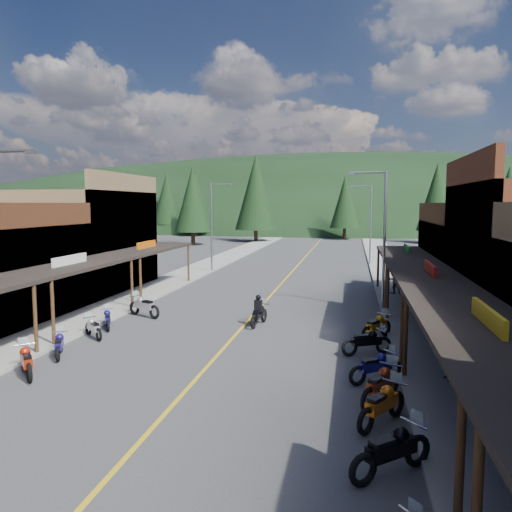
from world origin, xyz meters
The scene contains 34 objects.
ground centered at (0.00, 0.00, 0.00)m, with size 220.00×220.00×0.00m, color #38383A.
centerline centered at (0.00, 20.00, 0.01)m, with size 0.15×90.00×0.01m, color gold.
sidewalk_west centered at (-8.70, 20.00, 0.07)m, with size 3.40×94.00×0.15m, color gray.
sidewalk_east centered at (8.70, 20.00, 0.07)m, with size 3.40×94.00×0.15m, color gray.
shop_west_3 centered at (-13.78, 11.30, 3.52)m, with size 10.90×10.20×8.20m.
shop_east_3 centered at (13.75, 11.30, 2.53)m, with size 10.90×10.20×6.20m.
streetlight_1 centered at (-6.95, 22.00, 4.46)m, with size 2.16×0.18×8.00m.
streetlight_2 centered at (6.95, 8.00, 4.46)m, with size 2.16×0.18×8.00m.
streetlight_3 centered at (6.95, 30.00, 4.46)m, with size 2.16×0.18×8.00m.
ridge_hill centered at (0.00, 135.00, 0.00)m, with size 310.00×140.00×60.00m, color black.
pine_0 centered at (-40.00, 62.00, 6.48)m, with size 5.04×5.04×11.00m.
pine_1 centered at (-24.00, 70.00, 7.24)m, with size 5.88×5.88×12.50m.
pine_2 centered at (-10.00, 58.00, 7.99)m, with size 6.72×6.72×14.00m.
pine_3 centered at (4.00, 66.00, 6.48)m, with size 5.04×5.04×11.00m.
pine_4 centered at (18.00, 60.00, 7.24)m, with size 5.88×5.88×12.50m.
pine_7 centered at (-32.00, 76.00, 7.24)m, with size 5.88×5.88×12.50m.
pine_8 centered at (-22.00, 40.00, 5.98)m, with size 4.48×4.48×10.00m.
pine_9 centered at (24.00, 45.00, 6.38)m, with size 4.93×4.93×10.80m.
pine_10 centered at (-18.00, 50.00, 6.78)m, with size 5.38×5.38×11.60m.
pine_11 centered at (20.00, 38.00, 7.19)m, with size 5.82×5.82×12.40m.
bike_west_5 centered at (-6.02, -5.69, 0.62)m, with size 0.72×2.16×1.24m, color red, non-canonical shape.
bike_west_6 centered at (-6.18, -3.39, 0.55)m, with size 0.64×1.92×1.10m, color navy, non-canonical shape.
bike_west_7 centered at (-6.27, -0.55, 0.53)m, with size 0.62×1.87×1.07m, color #A3A2A8, non-canonical shape.
bike_west_8 centered at (-6.47, 1.19, 0.54)m, with size 0.63×1.89×1.08m, color navy, non-canonical shape.
bike_west_9 centered at (-5.74, 3.94, 0.67)m, with size 0.78×2.34×1.34m, color #939397, non-canonical shape.
bike_east_3 centered at (6.26, -10.00, 0.67)m, with size 0.78×2.35×1.34m, color black, non-canonical shape.
bike_east_4 centered at (6.20, -7.36, 0.66)m, with size 0.76×2.29×1.31m, color #C55D0E, non-canonical shape.
bike_east_5 centered at (6.25, -5.82, 0.66)m, with size 0.77×2.32×1.33m, color maroon, non-canonical shape.
bike_east_6 centered at (6.18, -3.95, 0.61)m, with size 0.71×2.13×1.22m, color navy, non-canonical shape.
bike_east_7 centered at (5.97, -0.78, 0.61)m, with size 0.71×2.14×1.22m, color black, non-canonical shape.
bike_east_8 centered at (6.47, 1.71, 0.65)m, with size 0.76×2.27×1.30m, color #BF7A0D, non-canonical shape.
rider_on_bike centered at (0.74, 3.27, 0.65)m, with size 1.05×2.22×1.62m.
pedestrian_east_a centered at (8.63, -3.62, 1.08)m, with size 0.68×0.45×1.87m, color #271D2B.
pedestrian_east_b centered at (8.13, 13.13, 1.08)m, with size 0.90×0.52×1.86m, color brown.
Camera 1 is at (5.30, -21.08, 6.15)m, focal length 35.00 mm.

